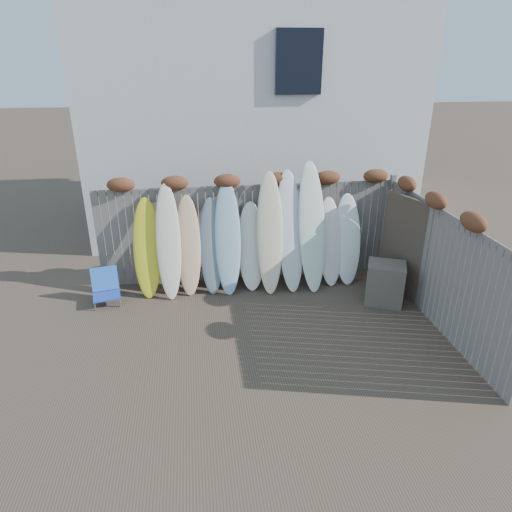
{
  "coord_description": "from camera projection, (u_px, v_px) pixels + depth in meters",
  "views": [
    {
      "loc": [
        -1.05,
        -6.27,
        4.3
      ],
      "look_at": [
        0.0,
        1.2,
        1.0
      ],
      "focal_mm": 32.0,
      "sensor_mm": 36.0,
      "label": 1
    }
  ],
  "objects": [
    {
      "name": "ground",
      "position": [
        266.0,
        340.0,
        7.55
      ],
      "size": [
        80.0,
        80.0,
        0.0
      ],
      "primitive_type": "plane",
      "color": "#493A2D"
    },
    {
      "name": "right_fence",
      "position": [
        439.0,
        261.0,
        7.7
      ],
      "size": [
        0.28,
        4.4,
        2.24
      ],
      "color": "slate",
      "rests_on": "ground"
    },
    {
      "name": "surfboard_1",
      "position": [
        168.0,
        242.0,
        8.67
      ],
      "size": [
        0.47,
        0.76,
        2.14
      ],
      "primitive_type": "ellipsoid",
      "rotation": [
        -0.31,
        0.0,
        -0.01
      ],
      "color": "beige",
      "rests_on": "ground"
    },
    {
      "name": "wooden_crate",
      "position": [
        385.0,
        283.0,
        8.57
      ],
      "size": [
        0.85,
        0.79,
        0.79
      ],
      "primitive_type": "cube",
      "rotation": [
        0.0,
        0.0,
        -0.41
      ],
      "color": "brown",
      "rests_on": "ground"
    },
    {
      "name": "surfboard_10",
      "position": [
        347.0,
        239.0,
        9.27
      ],
      "size": [
        0.57,
        0.67,
        1.79
      ],
      "primitive_type": "ellipsoid",
      "rotation": [
        -0.31,
        0.0,
        -0.06
      ],
      "color": "white",
      "rests_on": "ground"
    },
    {
      "name": "surfboard_5",
      "position": [
        251.0,
        246.0,
        9.03
      ],
      "size": [
        0.57,
        0.64,
        1.71
      ],
      "primitive_type": "ellipsoid",
      "rotation": [
        -0.31,
        0.0,
        -0.06
      ],
      "color": "white",
      "rests_on": "ground"
    },
    {
      "name": "surfboard_9",
      "position": [
        330.0,
        242.0,
        9.21
      ],
      "size": [
        0.51,
        0.64,
        1.75
      ],
      "primitive_type": "ellipsoid",
      "rotation": [
        -0.31,
        0.0,
        0.03
      ],
      "color": "white",
      "rests_on": "ground"
    },
    {
      "name": "surfboard_2",
      "position": [
        188.0,
        246.0,
        8.83
      ],
      "size": [
        0.5,
        0.69,
        1.89
      ],
      "primitive_type": "ellipsoid",
      "rotation": [
        -0.31,
        0.0,
        -0.04
      ],
      "color": "tan",
      "rests_on": "ground"
    },
    {
      "name": "surfboard_7",
      "position": [
        290.0,
        232.0,
        8.93
      ],
      "size": [
        0.56,
        0.84,
        2.32
      ],
      "primitive_type": "ellipsoid",
      "rotation": [
        -0.31,
        0.0,
        0.05
      ],
      "color": "silver",
      "rests_on": "ground"
    },
    {
      "name": "surfboard_4",
      "position": [
        228.0,
        238.0,
        8.84
      ],
      "size": [
        0.55,
        0.78,
        2.14
      ],
      "primitive_type": "ellipsoid",
      "rotation": [
        -0.31,
        0.0,
        -0.06
      ],
      "color": "#97B9CE",
      "rests_on": "ground"
    },
    {
      "name": "surfboard_8",
      "position": [
        312.0,
        227.0,
        8.92
      ],
      "size": [
        0.55,
        0.88,
        2.47
      ],
      "primitive_type": "ellipsoid",
      "rotation": [
        -0.31,
        0.0,
        0.02
      ],
      "color": "silver",
      "rests_on": "ground"
    },
    {
      "name": "surfboard_3",
      "position": [
        211.0,
        246.0,
        8.88
      ],
      "size": [
        0.49,
        0.68,
        1.83
      ],
      "primitive_type": "ellipsoid",
      "rotation": [
        -0.31,
        0.0,
        -0.05
      ],
      "color": "slate",
      "rests_on": "ground"
    },
    {
      "name": "surfboard_6",
      "position": [
        270.0,
        233.0,
        8.86
      ],
      "size": [
        0.58,
        0.85,
        2.31
      ],
      "primitive_type": "ellipsoid",
      "rotation": [
        -0.31,
        0.0,
        -0.09
      ],
      "color": "beige",
      "rests_on": "ground"
    },
    {
      "name": "house",
      "position": [
        247.0,
        101.0,
        12.22
      ],
      "size": [
        8.5,
        5.5,
        6.33
      ],
      "color": "silver",
      "rests_on": "ground"
    },
    {
      "name": "lattice_panel",
      "position": [
        407.0,
        249.0,
        8.59
      ],
      "size": [
        0.5,
        1.24,
        1.96
      ],
      "primitive_type": "cube",
      "rotation": [
        0.0,
        0.0,
        0.35
      ],
      "color": "#34251F",
      "rests_on": "ground"
    },
    {
      "name": "beach_chair",
      "position": [
        106.0,
        287.0,
        8.62
      ],
      "size": [
        0.58,
        0.61,
        0.66
      ],
      "color": "#223FAB",
      "rests_on": "ground"
    },
    {
      "name": "surfboard_0",
      "position": [
        147.0,
        248.0,
        8.73
      ],
      "size": [
        0.56,
        0.7,
        1.87
      ],
      "primitive_type": "ellipsoid",
      "rotation": [
        -0.31,
        0.0,
        -0.06
      ],
      "color": "yellow",
      "rests_on": "ground"
    },
    {
      "name": "back_fence",
      "position": [
        251.0,
        224.0,
        9.25
      ],
      "size": [
        6.05,
        0.28,
        2.24
      ],
      "color": "slate",
      "rests_on": "ground"
    }
  ]
}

